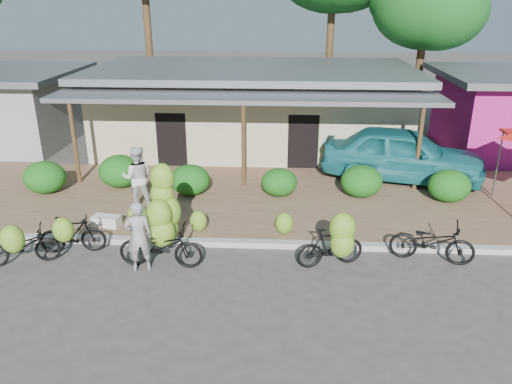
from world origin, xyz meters
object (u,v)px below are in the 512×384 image
sack_far (106,221)px  bike_right (334,243)px  vendor (139,236)px  sack_near (161,211)px  bystander (137,177)px  teal_van (403,154)px  bike_far_left (20,245)px  bike_far_right (432,242)px  bike_center (162,229)px  bike_left (71,234)px  tree_near_right (422,2)px

sack_far → bike_right: bearing=-16.9°
bike_right → sack_far: size_ratio=2.29×
bike_right → vendor: 4.52m
sack_near → bystander: 1.28m
sack_near → teal_van: (7.50, 3.51, 0.76)m
bike_far_left → bike_far_right: size_ratio=0.90×
sack_far → bike_far_right: bearing=-8.7°
vendor → bike_center: bearing=-157.0°
bike_far_left → bike_left: size_ratio=1.11×
bike_left → vendor: bearing=-117.8°
bike_far_right → teal_van: size_ratio=0.39×
bike_center → bike_far_right: bearing=-84.8°
bike_right → tree_near_right: bearing=-36.4°
bike_right → sack_near: bearing=44.3°
bike_far_left → bike_center: (3.33, 0.38, 0.35)m
bike_far_left → bike_far_right: (9.79, 0.77, -0.02)m
tree_near_right → vendor: tree_near_right is taller
bike_left → teal_van: teal_van is taller
sack_far → tree_near_right: bearing=47.5°
bike_far_right → sack_near: bike_far_right is taller
sack_near → bystander: bearing=142.4°
bike_far_left → vendor: 2.90m
tree_near_right → bike_right: bearing=-109.3°
bike_left → teal_van: bearing=-67.6°
vendor → teal_van: size_ratio=0.32×
teal_van → bike_far_left: bearing=135.4°
bike_right → teal_van: bearing=-42.0°
bike_right → bike_far_right: size_ratio=0.82×
bystander → bike_right: bearing=140.7°
bike_far_right → sack_far: size_ratio=2.78×
bike_far_left → bystander: bearing=-48.3°
bike_center → sack_far: 2.67m
bike_far_right → bike_left: bearing=103.7°
bike_left → bystander: size_ratio=0.90×
bike_center → bike_right: bearing=-90.5°
bike_center → bike_right: 4.06m
bike_left → bike_center: (2.35, -0.25, 0.32)m
bike_right → sack_far: (-6.04, 1.83, -0.44)m
bike_left → bystander: bystander is taller
sack_far → bike_far_left: bearing=-123.3°
bystander → teal_van: 8.79m
bike_far_right → sack_near: bearing=87.0°
bike_far_right → teal_van: (0.43, 5.52, 0.51)m
bike_left → sack_near: (1.73, 2.14, -0.29)m
bike_center → vendor: bearing=133.1°
sack_near → bystander: bystander is taller
tree_near_right → bystander: 15.43m
bike_right → bike_far_right: bike_right is taller
tree_near_right → bike_far_right: 14.33m
bike_far_left → bike_right: bike_right is taller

